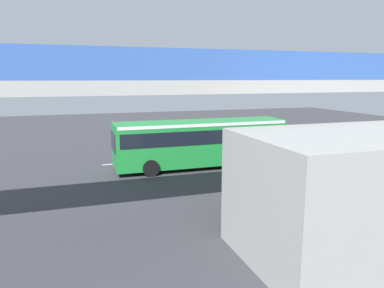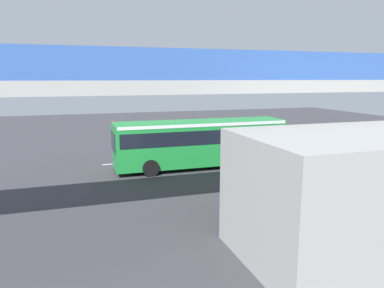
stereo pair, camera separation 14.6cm
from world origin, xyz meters
TOP-DOWN VIEW (x-y plane):
  - ground at (0.00, 0.00)m, footprint 80.00×80.00m
  - city_bus at (-1.31, 0.41)m, footprint 11.54×2.85m
  - parked_van at (-5.63, 5.22)m, footprint 4.80×2.17m
  - bicycle_red at (-11.50, 3.06)m, footprint 1.77×0.44m
  - traffic_sign at (3.87, -4.68)m, footprint 0.08×0.60m
  - lane_dash_leftmost at (-4.00, -2.28)m, footprint 2.00×0.20m
  - lane_dash_left at (0.00, -2.28)m, footprint 2.00×0.20m
  - lane_dash_centre at (4.00, -2.28)m, footprint 2.00×0.20m
  - pedestrian_overpass at (0.00, 9.27)m, footprint 30.07×2.60m
  - station_building at (-2.88, 13.48)m, footprint 9.00×5.04m

SIDE VIEW (x-z plane):
  - ground at x=0.00m, z-range 0.00..0.00m
  - lane_dash_leftmost at x=-4.00m, z-range 0.00..0.01m
  - lane_dash_left at x=0.00m, z-range 0.00..0.01m
  - lane_dash_centre at x=4.00m, z-range 0.00..0.01m
  - bicycle_red at x=-11.50m, z-range -0.11..0.85m
  - parked_van at x=-5.63m, z-range 0.16..2.21m
  - city_bus at x=-1.31m, z-range 0.31..3.46m
  - traffic_sign at x=3.87m, z-range 0.49..3.29m
  - station_building at x=-2.88m, z-range 0.00..4.20m
  - pedestrian_overpass at x=0.00m, z-range 1.74..8.73m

